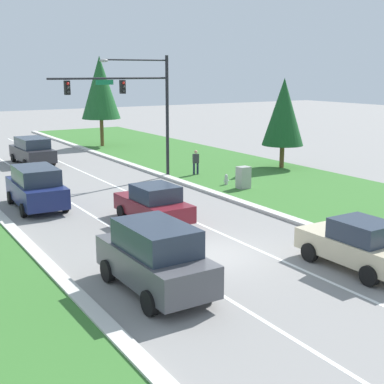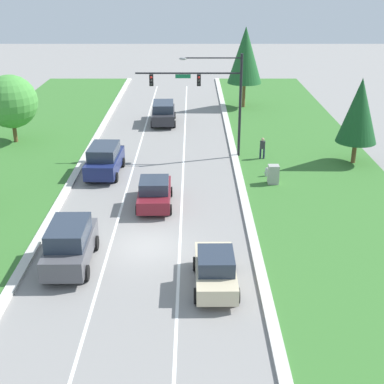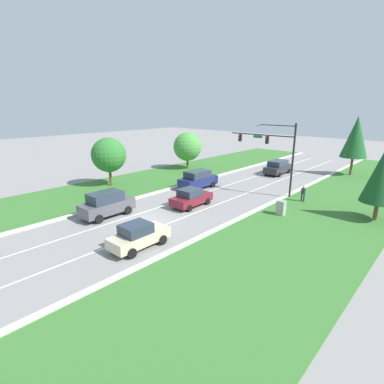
# 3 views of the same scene
# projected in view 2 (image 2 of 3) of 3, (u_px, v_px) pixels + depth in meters

# --- Properties ---
(ground_plane) EXTENTS (160.00, 160.00, 0.00)m
(ground_plane) POSITION_uv_depth(u_px,v_px,m) (144.00, 247.00, 27.44)
(ground_plane) COLOR gray
(curb_strip_right) EXTENTS (0.50, 90.00, 0.15)m
(curb_strip_right) POSITION_uv_depth(u_px,v_px,m) (254.00, 245.00, 27.42)
(curb_strip_right) COLOR beige
(curb_strip_right) RESTS_ON ground_plane
(curb_strip_left) EXTENTS (0.50, 90.00, 0.15)m
(curb_strip_left) POSITION_uv_depth(u_px,v_px,m) (34.00, 246.00, 27.40)
(curb_strip_left) COLOR beige
(curb_strip_left) RESTS_ON ground_plane
(grass_verge_right) EXTENTS (10.00, 90.00, 0.08)m
(grass_verge_right) POSITION_uv_depth(u_px,v_px,m) (356.00, 246.00, 27.45)
(grass_verge_right) COLOR #38702D
(grass_verge_right) RESTS_ON ground_plane
(lane_stripe_inner_left) EXTENTS (0.14, 81.00, 0.01)m
(lane_stripe_inner_left) POSITION_uv_depth(u_px,v_px,m) (109.00, 247.00, 27.43)
(lane_stripe_inner_left) COLOR white
(lane_stripe_inner_left) RESTS_ON ground_plane
(lane_stripe_inner_right) EXTENTS (0.14, 81.00, 0.01)m
(lane_stripe_inner_right) POSITION_uv_depth(u_px,v_px,m) (179.00, 247.00, 27.44)
(lane_stripe_inner_right) COLOR white
(lane_stripe_inner_right) RESTS_ON ground_plane
(traffic_signal_mast) EXTENTS (7.70, 0.41, 7.66)m
(traffic_signal_mast) POSITION_uv_depth(u_px,v_px,m) (209.00, 89.00, 38.66)
(traffic_signal_mast) COLOR black
(traffic_signal_mast) RESTS_ON ground_plane
(burgundy_sedan) EXTENTS (2.17, 4.39, 1.75)m
(burgundy_sedan) POSITION_uv_depth(u_px,v_px,m) (153.00, 192.00, 31.90)
(burgundy_sedan) COLOR maroon
(burgundy_sedan) RESTS_ON ground_plane
(navy_suv) EXTENTS (2.35, 4.91, 2.09)m
(navy_suv) POSITION_uv_depth(u_px,v_px,m) (103.00, 160.00, 36.74)
(navy_suv) COLOR navy
(navy_suv) RESTS_ON ground_plane
(champagne_sedan) EXTENTS (1.99, 4.31, 1.77)m
(champagne_sedan) POSITION_uv_depth(u_px,v_px,m) (214.00, 269.00, 23.70)
(champagne_sedan) COLOR beige
(champagne_sedan) RESTS_ON ground_plane
(charcoal_suv) EXTENTS (2.34, 5.14, 1.95)m
(charcoal_suv) POSITION_uv_depth(u_px,v_px,m) (162.00, 113.00, 49.00)
(charcoal_suv) COLOR #28282D
(charcoal_suv) RESTS_ON ground_plane
(graphite_suv) EXTENTS (2.18, 4.71, 2.19)m
(graphite_suv) POSITION_uv_depth(u_px,v_px,m) (69.00, 244.00, 25.37)
(graphite_suv) COLOR #4C4C51
(graphite_suv) RESTS_ON ground_plane
(utility_cabinet) EXTENTS (0.70, 0.60, 1.34)m
(utility_cabinet) POSITION_uv_depth(u_px,v_px,m) (272.00, 175.00, 35.11)
(utility_cabinet) COLOR #9E9E99
(utility_cabinet) RESTS_ON ground_plane
(pedestrian) EXTENTS (0.41, 0.28, 1.69)m
(pedestrian) POSITION_uv_depth(u_px,v_px,m) (261.00, 147.00, 39.64)
(pedestrian) COLOR #232842
(pedestrian) RESTS_ON ground_plane
(fire_hydrant) EXTENTS (0.34, 0.20, 0.70)m
(fire_hydrant) POSITION_uv_depth(u_px,v_px,m) (265.00, 172.00, 36.49)
(fire_hydrant) COLOR #B7B7BC
(fire_hydrant) RESTS_ON ground_plane
(conifer_near_right_tree) EXTENTS (2.88, 2.88, 6.27)m
(conifer_near_right_tree) POSITION_uv_depth(u_px,v_px,m) (358.00, 111.00, 37.66)
(conifer_near_right_tree) COLOR brown
(conifer_near_right_tree) RESTS_ON ground_plane
(conifer_far_right_tree) EXTENTS (3.44, 3.44, 8.04)m
(conifer_far_right_tree) POSITION_uv_depth(u_px,v_px,m) (244.00, 55.00, 52.85)
(conifer_far_right_tree) COLOR brown
(conifer_far_right_tree) RESTS_ON ground_plane
(oak_far_left_tree) EXTENTS (4.23, 4.23, 5.53)m
(oak_far_left_tree) POSITION_uv_depth(u_px,v_px,m) (9.00, 102.00, 42.50)
(oak_far_left_tree) COLOR brown
(oak_far_left_tree) RESTS_ON ground_plane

